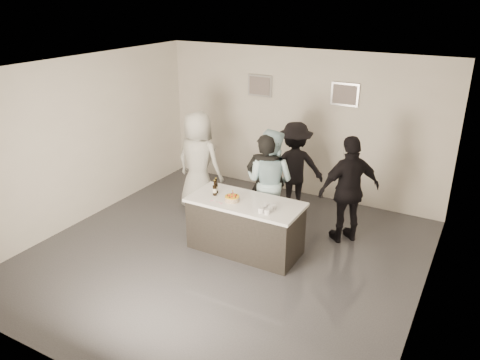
{
  "coord_description": "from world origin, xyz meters",
  "views": [
    {
      "loc": [
        3.44,
        -5.69,
        4.03
      ],
      "look_at": [
        0.0,
        0.5,
        1.15
      ],
      "focal_mm": 35.0,
      "sensor_mm": 36.0,
      "label": 1
    }
  ],
  "objects_px": {
    "cake": "(232,199)",
    "person_main_black": "(265,185)",
    "beer_bottle_b": "(215,188)",
    "person_guest_left": "(199,162)",
    "person_guest_back": "(294,167)",
    "bar_counter": "(245,226)",
    "person_main_blue": "(269,181)",
    "beer_bottle_a": "(216,186)",
    "person_guest_right": "(349,190)"
  },
  "relations": [
    {
      "from": "cake",
      "to": "person_main_black",
      "type": "bearing_deg",
      "value": 77.81
    },
    {
      "from": "cake",
      "to": "beer_bottle_b",
      "type": "relative_size",
      "value": 0.91
    },
    {
      "from": "beer_bottle_b",
      "to": "person_main_black",
      "type": "relative_size",
      "value": 0.14
    },
    {
      "from": "cake",
      "to": "person_guest_left",
      "type": "xyz_separation_m",
      "value": [
        -1.36,
        1.07,
        0.05
      ]
    },
    {
      "from": "cake",
      "to": "person_guest_back",
      "type": "distance_m",
      "value": 1.97
    },
    {
      "from": "bar_counter",
      "to": "person_guest_back",
      "type": "bearing_deg",
      "value": 88.1
    },
    {
      "from": "person_main_black",
      "to": "person_main_blue",
      "type": "xyz_separation_m",
      "value": [
        0.02,
        0.12,
        0.02
      ]
    },
    {
      "from": "beer_bottle_a",
      "to": "person_guest_back",
      "type": "distance_m",
      "value": 1.92
    },
    {
      "from": "bar_counter",
      "to": "person_guest_right",
      "type": "bearing_deg",
      "value": 40.89
    },
    {
      "from": "person_main_black",
      "to": "person_guest_left",
      "type": "distance_m",
      "value": 1.56
    },
    {
      "from": "person_main_blue",
      "to": "person_guest_left",
      "type": "distance_m",
      "value": 1.57
    },
    {
      "from": "cake",
      "to": "person_guest_right",
      "type": "height_order",
      "value": "person_guest_right"
    },
    {
      "from": "bar_counter",
      "to": "person_guest_back",
      "type": "relative_size",
      "value": 1.05
    },
    {
      "from": "person_main_black",
      "to": "person_main_blue",
      "type": "bearing_deg",
      "value": -113.92
    },
    {
      "from": "person_guest_left",
      "to": "person_guest_back",
      "type": "bearing_deg",
      "value": -148.95
    },
    {
      "from": "bar_counter",
      "to": "person_main_blue",
      "type": "bearing_deg",
      "value": 88.78
    },
    {
      "from": "person_guest_left",
      "to": "cake",
      "type": "bearing_deg",
      "value": 143.91
    },
    {
      "from": "person_guest_right",
      "to": "person_guest_back",
      "type": "distance_m",
      "value": 1.46
    },
    {
      "from": "cake",
      "to": "beer_bottle_b",
      "type": "distance_m",
      "value": 0.38
    },
    {
      "from": "person_main_blue",
      "to": "person_guest_right",
      "type": "relative_size",
      "value": 1.0
    },
    {
      "from": "person_main_black",
      "to": "person_guest_left",
      "type": "relative_size",
      "value": 0.93
    },
    {
      "from": "cake",
      "to": "person_main_blue",
      "type": "height_order",
      "value": "person_main_blue"
    },
    {
      "from": "person_guest_left",
      "to": "person_guest_back",
      "type": "xyz_separation_m",
      "value": [
        1.6,
        0.88,
        -0.1
      ]
    },
    {
      "from": "beer_bottle_b",
      "to": "bar_counter",
      "type": "bearing_deg",
      "value": 4.57
    },
    {
      "from": "cake",
      "to": "person_main_black",
      "type": "distance_m",
      "value": 0.85
    },
    {
      "from": "person_guest_right",
      "to": "person_main_blue",
      "type": "bearing_deg",
      "value": -31.58
    },
    {
      "from": "beer_bottle_b",
      "to": "person_main_blue",
      "type": "xyz_separation_m",
      "value": [
        0.57,
        0.9,
        -0.09
      ]
    },
    {
      "from": "person_guest_left",
      "to": "person_guest_right",
      "type": "relative_size",
      "value": 1.05
    },
    {
      "from": "person_main_black",
      "to": "person_guest_right",
      "type": "height_order",
      "value": "person_guest_right"
    },
    {
      "from": "cake",
      "to": "person_main_black",
      "type": "xyz_separation_m",
      "value": [
        0.18,
        0.83,
        -0.02
      ]
    },
    {
      "from": "cake",
      "to": "beer_bottle_b",
      "type": "bearing_deg",
      "value": 170.85
    },
    {
      "from": "beer_bottle_a",
      "to": "cake",
      "type": "bearing_deg",
      "value": -20.76
    },
    {
      "from": "person_guest_right",
      "to": "person_guest_left",
      "type": "bearing_deg",
      "value": -41.01
    },
    {
      "from": "bar_counter",
      "to": "person_guest_left",
      "type": "bearing_deg",
      "value": 147.81
    },
    {
      "from": "cake",
      "to": "beer_bottle_b",
      "type": "xyz_separation_m",
      "value": [
        -0.37,
        0.06,
        0.09
      ]
    },
    {
      "from": "beer_bottle_b",
      "to": "person_guest_right",
      "type": "distance_m",
      "value": 2.25
    },
    {
      "from": "person_guest_left",
      "to": "beer_bottle_a",
      "type": "bearing_deg",
      "value": 138.41
    },
    {
      "from": "beer_bottle_a",
      "to": "person_guest_right",
      "type": "distance_m",
      "value": 2.23
    },
    {
      "from": "beer_bottle_a",
      "to": "beer_bottle_b",
      "type": "relative_size",
      "value": 1.0
    },
    {
      "from": "cake",
      "to": "person_guest_left",
      "type": "height_order",
      "value": "person_guest_left"
    },
    {
      "from": "person_main_blue",
      "to": "person_guest_back",
      "type": "xyz_separation_m",
      "value": [
        0.04,
        1.0,
        -0.06
      ]
    },
    {
      "from": "person_main_blue",
      "to": "person_guest_left",
      "type": "relative_size",
      "value": 0.96
    },
    {
      "from": "person_guest_left",
      "to": "beer_bottle_b",
      "type": "bearing_deg",
      "value": 136.61
    },
    {
      "from": "person_main_blue",
      "to": "person_guest_back",
      "type": "distance_m",
      "value": 1.01
    },
    {
      "from": "person_main_black",
      "to": "person_guest_back",
      "type": "xyz_separation_m",
      "value": [
        0.06,
        1.13,
        -0.03
      ]
    },
    {
      "from": "bar_counter",
      "to": "cake",
      "type": "bearing_deg",
      "value": -150.54
    },
    {
      "from": "bar_counter",
      "to": "cake",
      "type": "distance_m",
      "value": 0.53
    },
    {
      "from": "beer_bottle_b",
      "to": "person_guest_back",
      "type": "bearing_deg",
      "value": 72.2
    },
    {
      "from": "beer_bottle_b",
      "to": "person_main_blue",
      "type": "relative_size",
      "value": 0.14
    },
    {
      "from": "bar_counter",
      "to": "person_main_black",
      "type": "height_order",
      "value": "person_main_black"
    }
  ]
}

